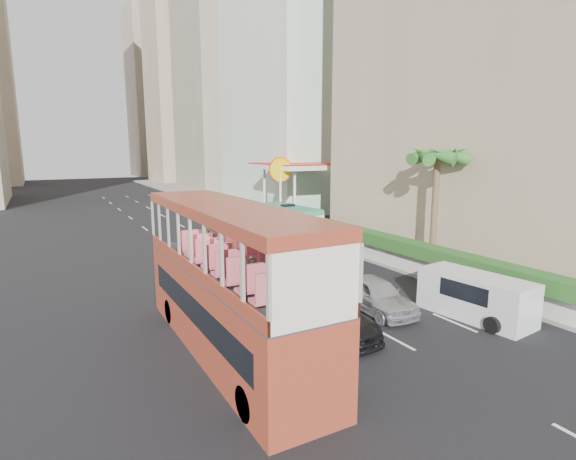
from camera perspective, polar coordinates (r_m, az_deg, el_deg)
ground_plane at (r=18.99m, az=10.03°, el=-11.07°), size 200.00×200.00×0.00m
double_decker_bus at (r=15.27m, az=-7.59°, el=-6.31°), size 2.50×11.00×5.06m
car_silver_lane_a at (r=19.32m, az=1.25°, el=-10.53°), size 2.41×4.89×1.54m
car_silver_lane_b at (r=19.93m, az=10.92°, el=-10.05°), size 1.98×4.44×1.48m
car_black at (r=17.44m, az=5.48°, el=-12.95°), size 2.10×4.67×1.33m
van_asset at (r=32.69m, az=-5.79°, el=-1.86°), size 3.19×5.72×1.51m
minibus_near at (r=26.07m, az=0.64°, el=-1.58°), size 2.63×6.86×2.99m
minibus_far at (r=33.17m, az=-0.01°, el=0.73°), size 2.54×6.21×2.69m
panel_van_near at (r=20.14m, az=22.72°, el=-7.77°), size 2.26×4.66×1.80m
panel_van_far at (r=37.48m, az=-3.72°, el=1.14°), size 2.47×4.72×1.80m
sidewalk at (r=44.17m, az=-1.24°, el=1.50°), size 6.00×120.00×0.18m
kerb_wall at (r=33.29m, az=3.28°, el=-0.41°), size 0.30×44.00×1.00m
hedge at (r=33.14m, az=3.30°, el=1.03°), size 1.10×44.00×0.70m
palm_tree at (r=26.22m, az=18.11°, el=2.15°), size 0.36×0.36×6.40m
shell_station at (r=42.58m, az=1.19°, el=4.77°), size 6.50×8.00×5.50m
tower_mid at (r=79.50m, az=-7.11°, el=23.45°), size 16.00×16.00×50.00m
tower_far_a at (r=100.89m, az=-13.01°, el=18.71°), size 14.00×14.00×44.00m
tower_far_b at (r=121.72m, az=-15.96°, el=16.15°), size 14.00×14.00×40.00m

